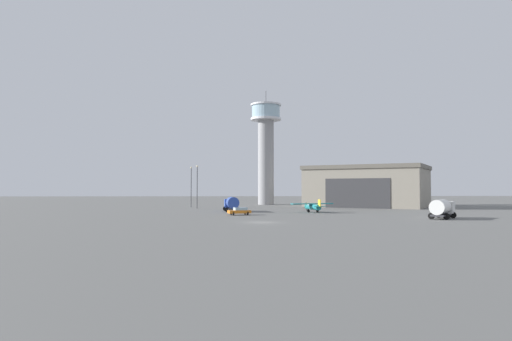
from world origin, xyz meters
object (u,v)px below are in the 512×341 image
object	(u,v)px
car_orange	(240,211)
light_post_west	(191,183)
airplane_teal	(313,206)
control_tower	(266,143)
truck_fuel_tanker_blue	(232,203)
truck_fuel_tanker_white	(442,208)
light_post_east	(197,183)

from	to	relation	value
car_orange	light_post_west	size ratio (longest dim) A/B	0.42
airplane_teal	car_orange	world-z (taller)	airplane_teal
control_tower	airplane_teal	bearing A→B (deg)	-81.83
airplane_teal	control_tower	bearing A→B (deg)	-7.09
control_tower	light_post_west	xyz separation A→B (m)	(-20.33, -16.69, -12.16)
airplane_teal	truck_fuel_tanker_blue	world-z (taller)	truck_fuel_tanker_blue
truck_fuel_tanker_white	light_post_east	world-z (taller)	light_post_east
truck_fuel_tanker_blue	truck_fuel_tanker_white	world-z (taller)	same
truck_fuel_tanker_white	light_post_west	bearing A→B (deg)	82.67
light_post_east	light_post_west	bearing A→B (deg)	105.59
control_tower	car_orange	distance (m)	53.70
truck_fuel_tanker_blue	control_tower	bearing A→B (deg)	-20.37
truck_fuel_tanker_white	car_orange	size ratio (longest dim) A/B	1.60
control_tower	car_orange	xyz separation A→B (m)	(-8.66, -50.06, -17.41)
car_orange	airplane_teal	bearing A→B (deg)	-167.16
light_post_west	truck_fuel_tanker_white	bearing A→B (deg)	-45.90
truck_fuel_tanker_blue	light_post_east	xyz separation A→B (m)	(-8.23, 14.31, 4.31)
control_tower	truck_fuel_tanker_white	world-z (taller)	control_tower
truck_fuel_tanker_white	car_orange	world-z (taller)	truck_fuel_tanker_white
control_tower	car_orange	world-z (taller)	control_tower
truck_fuel_tanker_blue	light_post_west	distance (m)	24.46
airplane_teal	light_post_west	size ratio (longest dim) A/B	0.86
control_tower	light_post_west	size ratio (longest dim) A/B	3.28
control_tower	light_post_east	distance (m)	32.62
truck_fuel_tanker_blue	truck_fuel_tanker_white	distance (m)	40.36
light_post_west	airplane_teal	bearing A→B (deg)	-44.09
airplane_teal	truck_fuel_tanker_blue	xyz separation A→B (m)	(-16.09, 3.81, 0.45)
control_tower	truck_fuel_tanker_blue	bearing A→B (deg)	-104.61
control_tower	car_orange	size ratio (longest dim) A/B	7.74
airplane_teal	truck_fuel_tanker_white	xyz separation A→B (m)	(17.04, -19.25, 0.48)
truck_fuel_tanker_white	light_post_west	xyz separation A→B (m)	(-43.44, 44.82, 4.30)
control_tower	truck_fuel_tanker_white	xyz separation A→B (m)	(23.11, -61.51, -16.45)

